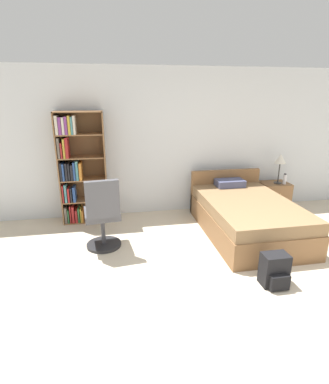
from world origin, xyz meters
TOP-DOWN VIEW (x-y plane):
  - ground_plane at (0.00, 0.00)m, footprint 14.00×14.00m
  - wall_back at (0.00, 3.23)m, footprint 9.00×0.06m
  - bookshelf at (-1.92, 2.98)m, footprint 0.77×0.34m
  - bed at (0.74, 2.05)m, footprint 1.30×2.07m
  - office_chair at (-1.49, 1.86)m, footprint 0.53×0.61m
  - nightstand at (1.73, 2.93)m, footprint 0.53×0.45m
  - table_lamp at (1.76, 2.89)m, footprint 0.21×0.21m
  - water_bottle at (1.86, 2.82)m, footprint 0.06×0.06m
  - backpack_black at (0.46, 0.64)m, footprint 0.30×0.27m

SIDE VIEW (x-z plane):
  - ground_plane at x=0.00m, z-range 0.00..0.00m
  - backpack_black at x=0.46m, z-range -0.01..0.38m
  - nightstand at x=1.73m, z-range 0.00..0.52m
  - bed at x=0.74m, z-range -0.12..0.69m
  - office_chair at x=-1.49m, z-range -0.02..1.05m
  - water_bottle at x=1.86m, z-range 0.52..0.72m
  - bookshelf at x=-1.92m, z-range 0.01..1.89m
  - table_lamp at x=1.76m, z-range 0.69..1.25m
  - wall_back at x=0.00m, z-range 0.00..2.60m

